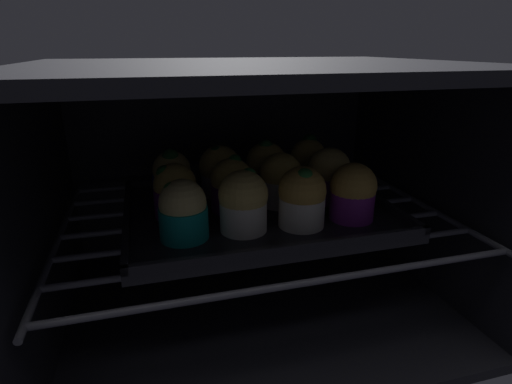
{
  "coord_description": "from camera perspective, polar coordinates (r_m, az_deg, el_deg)",
  "views": [
    {
      "loc": [
        -14.97,
        -32.04,
        37.56
      ],
      "look_at": [
        0.0,
        21.53,
        17.59
      ],
      "focal_mm": 28.65,
      "sensor_mm": 36.0,
      "label": 1
    }
  ],
  "objects": [
    {
      "name": "muffin_row2_col2",
      "position": [
        0.66,
        1.44,
        3.56
      ],
      "size": [
        6.5,
        6.5,
        8.34
      ],
      "color": "#7A238C",
      "rests_on": "baking_tray"
    },
    {
      "name": "muffin_row1_col1",
      "position": [
        0.58,
        -3.39,
        0.87
      ],
      "size": [
        6.01,
        6.01,
        8.09
      ],
      "color": "#7A238C",
      "rests_on": "baking_tray"
    },
    {
      "name": "oven_rack",
      "position": [
        0.61,
        -0.12,
        -3.38
      ],
      "size": [
        54.8,
        42.0,
        0.8
      ],
      "color": "#51515B",
      "rests_on": "oven_cavity"
    },
    {
      "name": "muffin_row0_col2",
      "position": [
        0.53,
        6.45,
        -0.77
      ],
      "size": [
        6.19,
        6.19,
        8.08
      ],
      "color": "silver",
      "rests_on": "baking_tray"
    },
    {
      "name": "muffin_row2_col0",
      "position": [
        0.64,
        -11.64,
        2.2
      ],
      "size": [
        6.0,
        6.0,
        8.0
      ],
      "color": "#1928B7",
      "rests_on": "baking_tray"
    },
    {
      "name": "muffin_row0_col0",
      "position": [
        0.5,
        -10.16,
        -2.63
      ],
      "size": [
        6.0,
        6.0,
        7.52
      ],
      "color": "#0C8C84",
      "rests_on": "baking_tray"
    },
    {
      "name": "muffin_row1_col0",
      "position": [
        0.57,
        -11.22,
        0.12
      ],
      "size": [
        6.0,
        6.0,
        7.49
      ],
      "color": "#7A238C",
      "rests_on": "baking_tray"
    },
    {
      "name": "muffin_row0_col1",
      "position": [
        0.51,
        -1.78,
        -1.41
      ],
      "size": [
        6.3,
        6.3,
        8.08
      ],
      "color": "silver",
      "rests_on": "baking_tray"
    },
    {
      "name": "baking_tray",
      "position": [
        0.6,
        -0.0,
        -2.61
      ],
      "size": [
        37.11,
        29.63,
        2.2
      ],
      "color": "black",
      "rests_on": "oven_rack"
    },
    {
      "name": "oven_cavity",
      "position": [
        0.64,
        -1.15,
        0.88
      ],
      "size": [
        59.0,
        47.0,
        37.0
      ],
      "color": "black",
      "rests_on": "ground"
    },
    {
      "name": "muffin_row1_col3",
      "position": [
        0.63,
        10.15,
        2.35
      ],
      "size": [
        6.4,
        6.4,
        8.16
      ],
      "color": "#7A238C",
      "rests_on": "baking_tray"
    },
    {
      "name": "muffin_row2_col3",
      "position": [
        0.69,
        7.26,
        4.06
      ],
      "size": [
        6.0,
        6.0,
        8.68
      ],
      "color": "#1928B7",
      "rests_on": "baking_tray"
    },
    {
      "name": "muffin_row0_col3",
      "position": [
        0.56,
        13.36,
        -0.04
      ],
      "size": [
        6.25,
        6.25,
        7.84
      ],
      "color": "#7A238C",
      "rests_on": "baking_tray"
    },
    {
      "name": "muffin_row2_col1",
      "position": [
        0.64,
        -5.06,
        2.96
      ],
      "size": [
        6.52,
        6.52,
        7.91
      ],
      "color": "silver",
      "rests_on": "baking_tray"
    },
    {
      "name": "muffin_row1_col2",
      "position": [
        0.6,
        3.47,
        1.68
      ],
      "size": [
        6.11,
        6.11,
        7.87
      ],
      "color": "silver",
      "rests_on": "baking_tray"
    }
  ]
}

